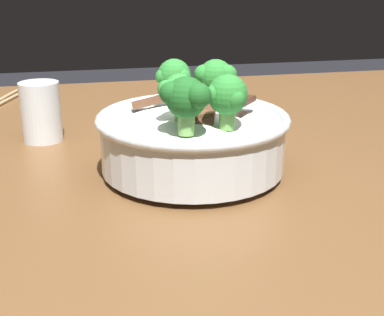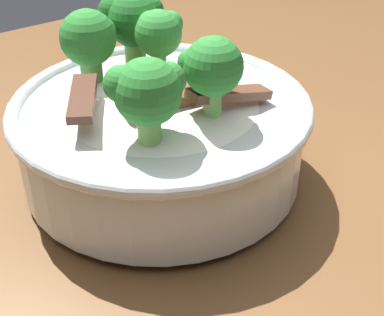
{
  "view_description": "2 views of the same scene",
  "coord_description": "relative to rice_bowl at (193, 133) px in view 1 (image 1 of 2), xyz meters",
  "views": [
    {
      "loc": [
        0.12,
        0.73,
        1.05
      ],
      "look_at": [
        -0.02,
        0.11,
        0.83
      ],
      "focal_mm": 50.52,
      "sensor_mm": 36.0,
      "label": 1
    },
    {
      "loc": [
        -0.24,
        -0.24,
        1.07
      ],
      "look_at": [
        -0.01,
        0.05,
        0.82
      ],
      "focal_mm": 49.79,
      "sensor_mm": 36.0,
      "label": 2
    }
  ],
  "objects": [
    {
      "name": "drinking_glass",
      "position": [
        0.2,
        -0.19,
        -0.02
      ],
      "size": [
        0.06,
        0.06,
        0.09
      ],
      "color": "white",
      "rests_on": "dining_table"
    },
    {
      "name": "dining_table",
      "position": [
        0.02,
        -0.08,
        -0.17
      ],
      "size": [
        1.36,
        1.05,
        0.79
      ],
      "color": "brown",
      "rests_on": "ground"
    },
    {
      "name": "rice_bowl",
      "position": [
        0.0,
        0.0,
        0.0
      ],
      "size": [
        0.25,
        0.25,
        0.14
      ],
      "color": "silver",
      "rests_on": "dining_table"
    }
  ]
}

